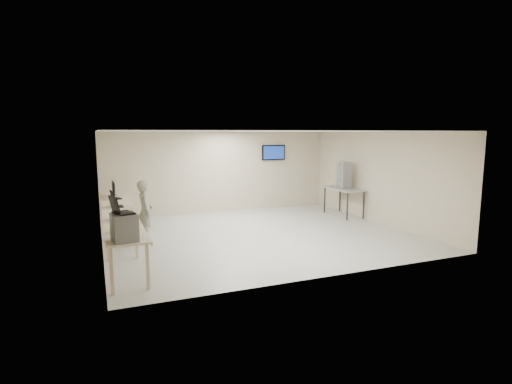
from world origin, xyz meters
name	(u,v)px	position (x,y,z in m)	size (l,w,h in m)	color
room	(259,183)	(0.03, 0.06, 1.41)	(8.01, 7.01, 2.81)	beige
workbench	(119,215)	(-3.59, 0.00, 0.83)	(0.76, 6.00, 0.90)	beige
equipment_box	(124,227)	(-3.65, -2.73, 1.14)	(0.40, 0.46, 0.48)	slate
laptop_on_box	(120,209)	(-3.71, -2.73, 1.46)	(0.43, 0.46, 0.31)	black
laptop_0	(123,228)	(-3.63, -2.06, 0.97)	(0.32, 0.36, 0.26)	black
laptop_1	(121,216)	(-3.60, -0.90, 0.98)	(0.41, 0.45, 0.30)	black
laptop_2	(115,204)	(-3.64, 0.70, 0.97)	(0.31, 0.37, 0.28)	black
laptop_3	(115,197)	(-3.59, 2.00, 0.97)	(0.33, 0.37, 0.25)	black
monitor_near	(114,188)	(-3.60, 2.26, 1.17)	(0.20, 0.45, 0.45)	black
monitor_far	(113,187)	(-3.60, 2.75, 1.16)	(0.19, 0.43, 0.42)	black
soldier	(145,212)	(-2.96, 0.32, 0.80)	(0.58, 0.38, 1.59)	#626656
side_table	(344,190)	(3.60, 1.28, 0.86)	(0.72, 1.55, 0.93)	gray
storage_bins	(344,175)	(3.58, 1.28, 1.37)	(0.33, 0.37, 0.88)	gray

